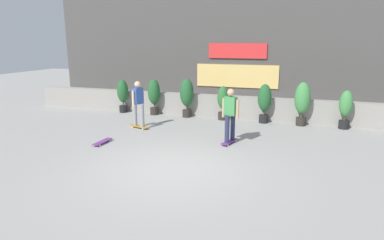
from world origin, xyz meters
TOP-DOWN VIEW (x-y plane):
  - ground_plane at (0.00, 0.00)m, footprint 48.00×48.00m
  - planter_wall at (0.00, 6.00)m, footprint 18.00×0.40m
  - building_backdrop at (-0.00, 10.00)m, footprint 20.00×2.08m
  - potted_plant_0 at (-4.53, 5.55)m, footprint 0.48×0.48m
  - potted_plant_1 at (-3.04, 5.55)m, footprint 0.52×0.52m
  - potted_plant_2 at (-1.58, 5.55)m, footprint 0.56×0.56m
  - potted_plant_3 at (-0.06, 5.55)m, footprint 0.44×0.44m
  - potted_plant_4 at (1.55, 5.55)m, footprint 0.51×0.51m
  - potted_plant_5 at (2.92, 5.55)m, footprint 0.57×0.57m
  - potted_plant_6 at (4.39, 5.55)m, footprint 0.45×0.45m
  - skater_by_wall_left at (0.89, 2.49)m, footprint 0.54×0.82m
  - skater_far_left at (-2.61, 3.28)m, footprint 0.82×0.54m
  - skateboard_near_camera at (-2.81, 1.25)m, footprint 0.23×0.81m

SIDE VIEW (x-z plane):
  - ground_plane at x=0.00m, z-range 0.00..0.00m
  - skateboard_near_camera at x=-2.81m, z-range 0.02..0.10m
  - planter_wall at x=0.00m, z-range 0.00..0.90m
  - potted_plant_3 at x=-0.06m, z-range 0.09..1.43m
  - potted_plant_6 at x=4.39m, z-range 0.10..1.47m
  - potted_plant_0 at x=-4.53m, z-range 0.11..1.55m
  - potted_plant_4 at x=1.55m, z-range 0.12..1.61m
  - potted_plant_1 at x=-3.04m, z-range 0.13..1.64m
  - potted_plant_2 at x=-1.58m, z-range 0.14..1.73m
  - skater_by_wall_left at x=0.89m, z-range 0.09..1.79m
  - skater_far_left at x=-2.61m, z-range 0.09..1.79m
  - potted_plant_5 at x=2.92m, z-range 0.14..1.76m
  - building_backdrop at x=0.00m, z-range 0.00..6.50m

